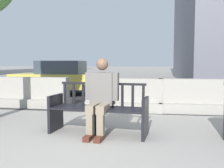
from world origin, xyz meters
name	(u,v)px	position (x,y,z in m)	size (l,w,h in m)	color
ground_plane	(70,150)	(0.00, 0.00, 0.00)	(200.00, 200.00, 0.00)	gray
street_asphalt	(128,89)	(0.00, 8.70, 0.00)	(120.00, 12.00, 0.01)	#28282B
street_bench	(99,111)	(0.23, 0.88, 0.40)	(1.74, 0.70, 0.88)	black
seated_person	(101,95)	(0.29, 0.82, 0.69)	(0.59, 0.75, 1.31)	#66605B
jersey_barrier_centre	(124,97)	(0.42, 3.12, 0.34)	(2.03, 0.77, 0.84)	#9E998E
jersey_barrier_left	(34,95)	(-2.15, 3.24, 0.34)	(2.01, 0.71, 0.84)	#9E998E
jersey_barrier_right	(199,99)	(2.31, 3.14, 0.34)	(2.01, 0.72, 0.84)	#9E998E
car_sedan_mid	(65,78)	(-2.30, 6.20, 0.65)	(4.13, 1.99, 1.33)	#DBC64C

